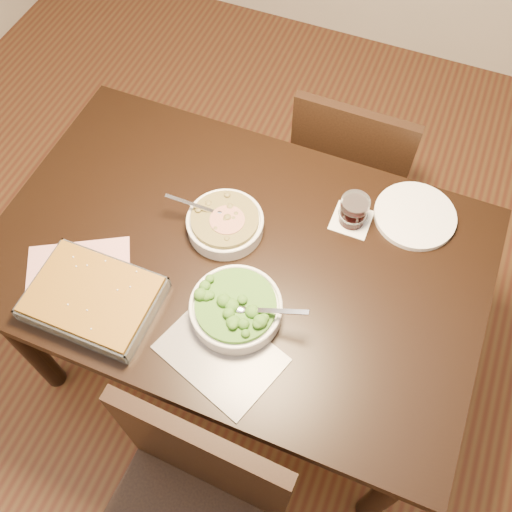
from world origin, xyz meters
TOP-DOWN VIEW (x-y plane):
  - ground at (0.00, 0.00)m, footprint 4.00×4.00m
  - table at (0.00, 0.00)m, footprint 1.40×0.90m
  - magazine_a at (-0.38, -0.23)m, footprint 0.35×0.32m
  - magazine_b at (0.08, -0.29)m, footprint 0.35×0.30m
  - coaster at (0.27, 0.23)m, footprint 0.11×0.11m
  - stew_bowl at (-0.06, 0.07)m, footprint 0.25×0.22m
  - broccoli_bowl at (0.07, -0.17)m, footprint 0.28×0.24m
  - baking_dish at (-0.29, -0.29)m, footprint 0.33×0.25m
  - wine_tumbler at (0.27, 0.23)m, footprint 0.08×0.08m
  - dinner_plate at (0.44, 0.31)m, footprint 0.24×0.24m
  - chair_far at (0.18, 0.65)m, footprint 0.41×0.41m

SIDE VIEW (x-z plane):
  - ground at x=0.00m, z-range 0.00..0.00m
  - chair_far at x=0.18m, z-range 0.05..0.92m
  - table at x=0.00m, z-range 0.28..1.03m
  - coaster at x=0.27m, z-range 0.75..0.75m
  - magazine_b at x=0.08m, z-range 0.75..0.76m
  - magazine_a at x=-0.38m, z-range 0.75..0.76m
  - dinner_plate at x=0.44m, z-range 0.75..0.77m
  - baking_dish at x=-0.29m, z-range 0.75..0.81m
  - stew_bowl at x=-0.06m, z-range 0.74..0.82m
  - broccoli_bowl at x=0.07m, z-range 0.74..0.83m
  - wine_tumbler at x=0.27m, z-range 0.76..0.85m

